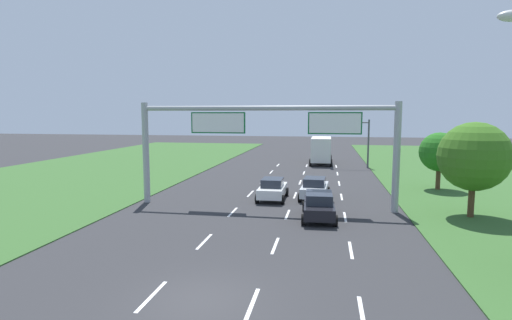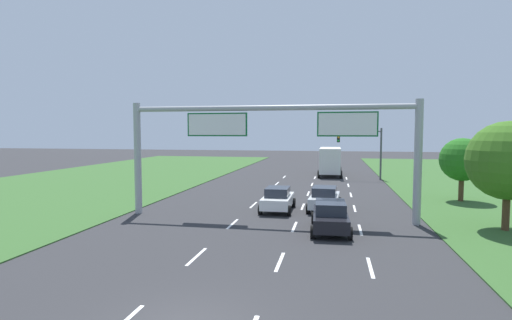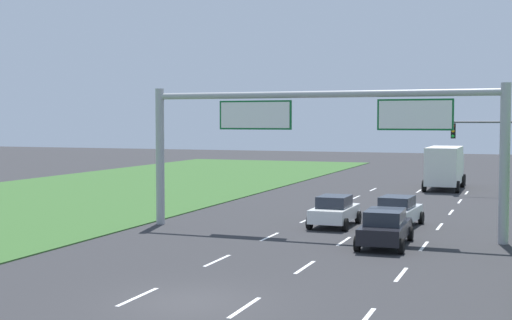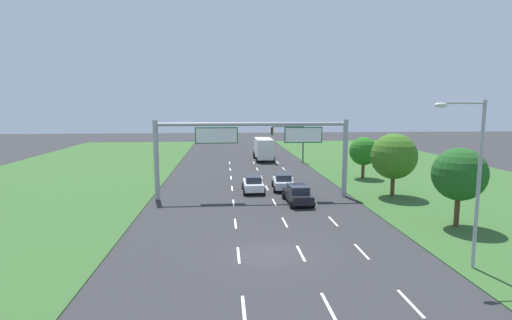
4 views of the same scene
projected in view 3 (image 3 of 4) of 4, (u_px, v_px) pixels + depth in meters
The scene contains 10 objects.
ground_plane at pixel (190, 302), 21.06m from camera, with size 200.00×200.00×0.00m, color #2D2D30.
lane_dashes_inner_left at pixel (246, 247), 30.09m from camera, with size 0.14×56.40×0.01m.
lane_dashes_inner_right at pixel (326, 253), 28.86m from camera, with size 0.14×56.40×0.01m.
lane_dashes_slip at pixel (414, 259), 27.62m from camera, with size 0.14×56.40×0.01m.
car_near_red at pixel (335, 211), 36.10m from camera, with size 2.03×3.96×1.56m.
car_lead_silver at pixel (397, 211), 35.87m from camera, with size 2.25×4.19×1.56m.
car_mid_lane at pixel (385, 227), 30.41m from camera, with size 2.16×4.49×1.57m.
box_truck at pixel (445, 166), 55.99m from camera, with size 2.72×8.21×3.32m.
sign_gantry at pixel (320, 130), 33.64m from camera, with size 17.24×0.44×7.00m.
traffic_light_mast at pixel (490, 141), 51.20m from camera, with size 4.76×0.49×5.60m.
Camera 3 is at (9.18, -18.77, 5.37)m, focal length 50.00 mm.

